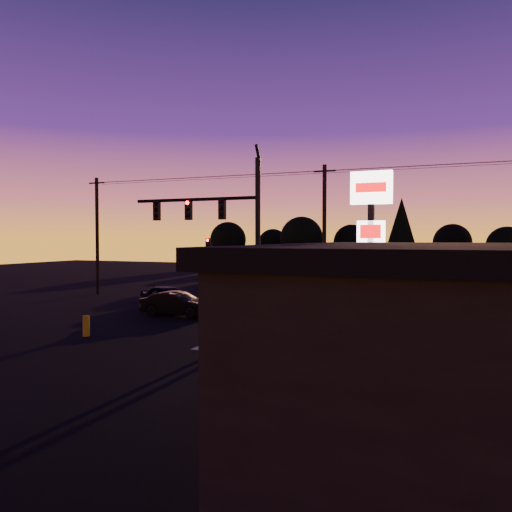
{
  "coord_description": "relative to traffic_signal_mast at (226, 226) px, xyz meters",
  "views": [
    {
      "loc": [
        10.05,
        -17.0,
        4.37
      ],
      "look_at": [
        1.0,
        5.0,
        3.5
      ],
      "focal_mm": 35.0,
      "sensor_mm": 36.0,
      "label": 1
    }
  ],
  "objects": [
    {
      "name": "lane_arrow",
      "position": [
        0.6,
        -2.33,
        -4.93
      ],
      "size": [
        1.2,
        3.1,
        0.01
      ],
      "color": "beige",
      "rests_on": "ground"
    },
    {
      "name": "tree_6",
      "position": [
        15.1,
        44.01,
        -1.5
      ],
      "size": [
        4.54,
        4.54,
        5.71
      ],
      "color": "black",
      "rests_on": "ground"
    },
    {
      "name": "pylon_sign",
      "position": [
        7.1,
        -2.49,
        -0.02
      ],
      "size": [
        1.5,
        0.28,
        6.8
      ],
      "color": "black",
      "rests_on": "ground"
    },
    {
      "name": "tree_2",
      "position": [
        -9.9,
        44.01,
        -0.57
      ],
      "size": [
        5.77,
        5.78,
        7.26
      ],
      "color": "black",
      "rests_on": "ground"
    },
    {
      "name": "tree_4",
      "position": [
        3.1,
        45.01,
        0.99
      ],
      "size": [
        4.18,
        4.18,
        9.5
      ],
      "color": "black",
      "rests_on": "ground"
    },
    {
      "name": "ground",
      "position": [
        0.1,
        -3.99,
        -4.94
      ],
      "size": [
        120.0,
        120.0,
        0.0
      ],
      "primitive_type": "plane",
      "color": "black",
      "rests_on": "ground"
    },
    {
      "name": "tree_1",
      "position": [
        -15.9,
        49.01,
        -1.5
      ],
      "size": [
        4.54,
        4.54,
        5.71
      ],
      "color": "black",
      "rests_on": "ground"
    },
    {
      "name": "tree_3",
      "position": [
        -3.9,
        48.01,
        -1.19
      ],
      "size": [
        4.95,
        4.95,
        6.22
      ],
      "color": "black",
      "rests_on": "ground"
    },
    {
      "name": "power_wires",
      "position": [
        2.1,
        10.01,
        3.63
      ],
      "size": [
        36.0,
        1.22,
        0.07
      ],
      "color": "black",
      "rests_on": "ground"
    },
    {
      "name": "secondary_signal",
      "position": [
        -4.9,
        7.49,
        -2.07
      ],
      "size": [
        0.3,
        0.31,
        4.35
      ],
      "color": "black",
      "rests_on": "ground"
    },
    {
      "name": "car_mid",
      "position": [
        -4.43,
        2.93,
        -4.26
      ],
      "size": [
        4.15,
        1.52,
        1.36
      ],
      "primitive_type": "imported",
      "rotation": [
        0.0,
        0.0,
        1.59
      ],
      "color": "black",
      "rests_on": "ground"
    },
    {
      "name": "tree_5",
      "position": [
        9.1,
        50.01,
        -1.19
      ],
      "size": [
        4.95,
        4.95,
        6.22
      ],
      "color": "black",
      "rests_on": "ground"
    },
    {
      "name": "utility_pole_0",
      "position": [
        -15.9,
        10.01,
        -0.34
      ],
      "size": [
        1.4,
        0.26,
        9.0
      ],
      "color": "black",
      "rests_on": "ground"
    },
    {
      "name": "tree_0",
      "position": [
        -21.9,
        46.01,
        -0.88
      ],
      "size": [
        5.36,
        5.36,
        6.74
      ],
      "color": "black",
      "rests_on": "ground"
    },
    {
      "name": "car_right",
      "position": [
        8.22,
        4.7,
        -4.28
      ],
      "size": [
        4.62,
        2.03,
        1.32
      ],
      "primitive_type": "imported",
      "rotation": [
        0.0,
        0.0,
        -1.53
      ],
      "color": "black",
      "rests_on": "ground"
    },
    {
      "name": "traffic_signal_mast",
      "position": [
        0.0,
        0.0,
        0.0
      ],
      "size": [
        6.79,
        0.52,
        8.58
      ],
      "color": "black",
      "rests_on": "ground"
    },
    {
      "name": "car_left",
      "position": [
        -6.6,
        5.38,
        -4.23
      ],
      "size": [
        4.45,
        2.82,
        1.41
      ],
      "primitive_type": "imported",
      "rotation": [
        0.0,
        0.0,
        1.27
      ],
      "color": "black",
      "rests_on": "ground"
    },
    {
      "name": "utility_pole_1",
      "position": [
        2.1,
        10.01,
        -0.34
      ],
      "size": [
        1.4,
        0.26,
        9.0
      ],
      "color": "black",
      "rests_on": "ground"
    },
    {
      "name": "bollard",
      "position": [
        -5.21,
        -3.51,
        -4.48
      ],
      "size": [
        0.3,
        0.3,
        0.91
      ],
      "primitive_type": "cylinder",
      "color": "gold",
      "rests_on": "ground"
    }
  ]
}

